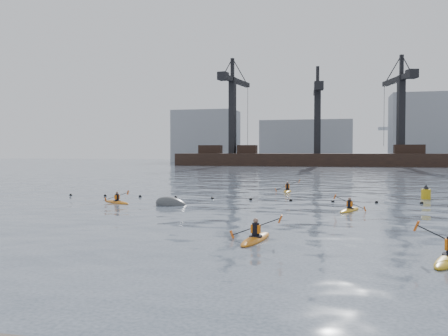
# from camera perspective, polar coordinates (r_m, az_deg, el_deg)

# --- Properties ---
(ground) EXTENTS (400.00, 400.00, 0.00)m
(ground) POSITION_cam_1_polar(r_m,az_deg,el_deg) (13.57, -4.77, -13.47)
(ground) COLOR #353F4D
(ground) RESTS_ON ground
(float_line) EXTENTS (33.24, 0.73, 0.24)m
(float_line) POSITION_cam_1_polar(r_m,az_deg,el_deg) (35.45, 5.66, -3.82)
(float_line) COLOR black
(float_line) RESTS_ON ground
(barge_pier) EXTENTS (72.00, 19.30, 29.50)m
(barge_pier) POSITION_cam_1_polar(r_m,az_deg,el_deg) (122.53, 11.03, 1.16)
(barge_pier) COLOR black
(barge_pier) RESTS_ON ground
(skyline) EXTENTS (141.00, 28.00, 22.00)m
(skyline) POSITION_cam_1_polar(r_m,az_deg,el_deg) (162.83, 12.40, 3.93)
(skyline) COLOR gray
(skyline) RESTS_ON ground
(kayaker_0) EXTENTS (2.23, 3.29, 1.22)m
(kayaker_0) POSITION_cam_1_polar(r_m,az_deg,el_deg) (19.50, 3.83, -8.40)
(kayaker_0) COLOR orange
(kayaker_0) RESTS_ON ground
(kayaker_2) EXTENTS (2.69, 2.00, 0.93)m
(kayaker_2) POSITION_cam_1_polar(r_m,az_deg,el_deg) (34.21, -12.74, -3.97)
(kayaker_2) COLOR orange
(kayaker_2) RESTS_ON ground
(kayaker_3) EXTENTS (1.93, 2.95, 1.09)m
(kayaker_3) POSITION_cam_1_polar(r_m,az_deg,el_deg) (29.93, 14.87, -4.84)
(kayaker_3) COLOR gold
(kayaker_3) RESTS_ON ground
(kayaker_5) EXTENTS (2.28, 3.31, 1.26)m
(kayaker_5) POSITION_cam_1_polar(r_m,az_deg,el_deg) (42.97, 7.64, -2.71)
(kayaker_5) COLOR gold
(kayaker_5) RESTS_ON ground
(mooring_buoy) EXTENTS (2.53, 1.63, 1.52)m
(mooring_buoy) POSITION_cam_1_polar(r_m,az_deg,el_deg) (32.22, -6.35, -4.46)
(mooring_buoy) COLOR #3A3D3F
(mooring_buoy) RESTS_ON ground
(nav_buoy) EXTENTS (0.70, 0.70, 1.27)m
(nav_buoy) POSITION_cam_1_polar(r_m,az_deg,el_deg) (39.26, 23.12, -2.88)
(nav_buoy) COLOR gold
(nav_buoy) RESTS_ON ground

